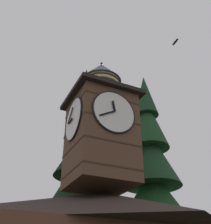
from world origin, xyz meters
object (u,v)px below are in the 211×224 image
object	(u,v)px
pine_tree_behind	(82,185)
pine_tree_aside	(153,195)
flying_bird_high	(175,42)
clock_tower	(101,125)

from	to	relation	value
pine_tree_behind	pine_tree_aside	distance (m)	5.70
pine_tree_aside	flying_bird_high	distance (m)	12.11
clock_tower	flying_bird_high	bearing A→B (deg)	169.27
clock_tower	pine_tree_behind	size ratio (longest dim) A/B	0.48
clock_tower	pine_tree_behind	world-z (taller)	pine_tree_behind
clock_tower	flying_bird_high	xyz separation A→B (m)	(-5.94, 1.13, 8.28)
pine_tree_behind	flying_bird_high	world-z (taller)	flying_bird_high
clock_tower	flying_bird_high	size ratio (longest dim) A/B	11.86
clock_tower	pine_tree_aside	size ratio (longest dim) A/B	0.47
pine_tree_behind	flying_bird_high	size ratio (longest dim) A/B	24.67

